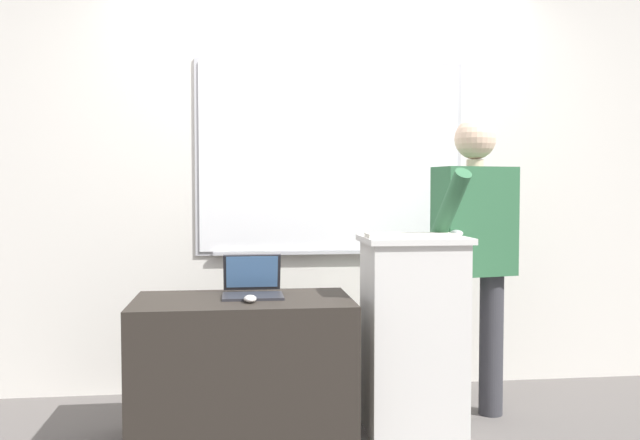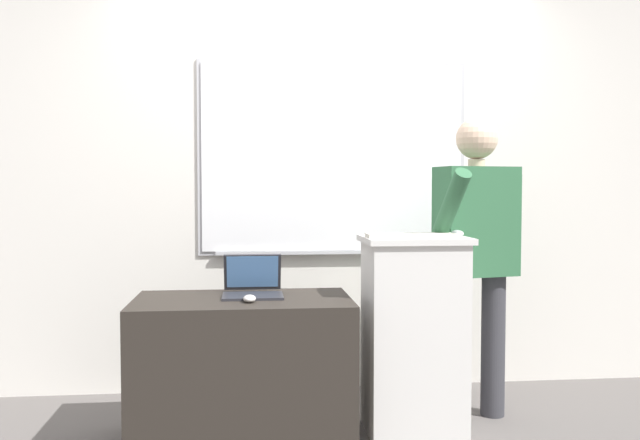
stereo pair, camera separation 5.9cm
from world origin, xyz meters
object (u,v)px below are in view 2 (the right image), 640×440
object	(u,v)px
person_presenter	(476,245)
laptop	(253,284)
side_desk	(243,371)
wireless_keyboard	(412,235)
computer_mouse_by_laptop	(250,299)
computer_mouse_by_keyboard	(457,233)
lectern_podium	(414,334)

from	to	relation	value
person_presenter	laptop	distance (m)	1.22
side_desk	laptop	distance (m)	0.43
side_desk	person_presenter	bearing A→B (deg)	10.26
person_presenter	wireless_keyboard	xyz separation A→B (m)	(-0.40, -0.23, 0.07)
computer_mouse_by_laptop	computer_mouse_by_keyboard	world-z (taller)	computer_mouse_by_keyboard
person_presenter	wireless_keyboard	distance (m)	0.47
person_presenter	wireless_keyboard	size ratio (longest dim) A/B	3.53
wireless_keyboard	computer_mouse_by_laptop	distance (m)	0.86
wireless_keyboard	computer_mouse_by_keyboard	size ratio (longest dim) A/B	4.60
person_presenter	lectern_podium	bearing A→B (deg)	-167.14
computer_mouse_by_laptop	lectern_podium	bearing A→B (deg)	11.14
laptop	side_desk	bearing A→B (deg)	-115.37
lectern_podium	side_desk	xyz separation A→B (m)	(-0.86, -0.05, -0.15)
laptop	wireless_keyboard	size ratio (longest dim) A/B	0.65
side_desk	person_presenter	world-z (taller)	person_presenter
lectern_podium	computer_mouse_by_keyboard	xyz separation A→B (m)	(0.21, -0.04, 0.52)
side_desk	wireless_keyboard	xyz separation A→B (m)	(0.84, 0.00, 0.66)
lectern_podium	computer_mouse_by_laptop	xyz separation A→B (m)	(-0.83, -0.16, 0.22)
lectern_podium	side_desk	size ratio (longest dim) A/B	0.95
lectern_podium	computer_mouse_by_keyboard	size ratio (longest dim) A/B	10.03
person_presenter	computer_mouse_by_laptop	distance (m)	1.28
person_presenter	computer_mouse_by_keyboard	xyz separation A→B (m)	(-0.17, -0.21, 0.08)
lectern_podium	wireless_keyboard	size ratio (longest dim) A/B	2.18
wireless_keyboard	person_presenter	bearing A→B (deg)	29.10
lectern_podium	laptop	xyz separation A→B (m)	(-0.82, 0.05, 0.26)
person_presenter	laptop	xyz separation A→B (m)	(-1.20, -0.12, -0.17)
lectern_podium	wireless_keyboard	xyz separation A→B (m)	(-0.02, -0.05, 0.51)
lectern_podium	person_presenter	bearing A→B (deg)	24.32
side_desk	computer_mouse_by_keyboard	bearing A→B (deg)	0.87
side_desk	computer_mouse_by_laptop	size ratio (longest dim) A/B	10.54
side_desk	person_presenter	size ratio (longest dim) A/B	0.65
lectern_podium	side_desk	world-z (taller)	lectern_podium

